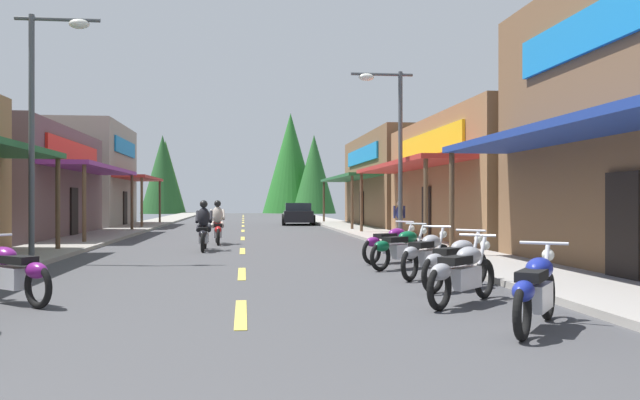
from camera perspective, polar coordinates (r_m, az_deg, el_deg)
name	(u,v)px	position (r m, az deg, el deg)	size (l,w,h in m)	color
ground	(243,232)	(34.09, -6.58, -2.74)	(9.40, 95.66, 0.10)	#424244
sidewalk_left	(123,231)	(34.59, -16.40, -2.52)	(2.39, 95.66, 0.12)	gray
sidewalk_right	(358,230)	(34.58, 3.25, -2.52)	(2.39, 95.66, 0.12)	#9E9991
centerline_dashes	(243,229)	(36.92, -6.57, -2.45)	(0.16, 68.77, 0.01)	#E0C64C
storefront_left_far	(72,176)	(42.56, -20.32, 1.96)	(7.92, 9.22, 6.08)	gray
storefront_right_middle	(513,179)	(27.31, 16.09, 1.70)	(8.76, 12.75, 4.77)	olive
storefront_right_far	(420,181)	(40.87, 8.53, 1.60)	(8.98, 13.79, 5.45)	brown
streetlamp_left	(44,102)	(17.82, -22.41, 7.73)	(2.02, 0.30, 6.10)	#474C51
streetlamp_right	(391,132)	(21.93, 6.06, 5.76)	(2.02, 0.30, 5.75)	#474C51
motorcycle_parked_right_0	(536,290)	(8.54, 17.87, -7.27)	(1.32, 1.80, 1.04)	black
motorcycle_parked_right_1	(462,272)	(10.31, 12.01, -6.02)	(1.57, 1.59, 1.04)	black
motorcycle_parked_right_2	(456,262)	(12.03, 11.46, -5.16)	(1.68, 1.48, 1.04)	black
motorcycle_parked_right_3	(426,254)	(13.72, 9.03, -4.53)	(1.49, 1.67, 1.04)	black
motorcycle_parked_right_4	(401,247)	(15.41, 6.94, -4.03)	(1.78, 1.35, 1.04)	black
motorcycle_parked_right_5	(391,243)	(16.91, 6.08, -3.68)	(1.78, 1.35, 1.04)	black
motorcycle_parked_left_2	(11,272)	(11.14, -24.78, -5.57)	(1.64, 1.52, 1.04)	black
rider_cruising_lead	(204,230)	(21.06, -9.86, -2.50)	(0.60, 2.14, 1.57)	black
rider_cruising_trailing	(218,226)	(24.09, -8.72, -2.19)	(0.60, 2.14, 1.57)	black
pedestrian_browsing	(399,217)	(28.29, 6.77, -1.41)	(0.54, 0.36, 1.54)	#726659
parked_car_curbside	(298,214)	(42.89, -1.88, -1.20)	(2.24, 4.39, 1.40)	black
treeline_backdrop	(257,171)	(82.01, -5.34, 2.49)	(23.08, 11.48, 12.39)	#215023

